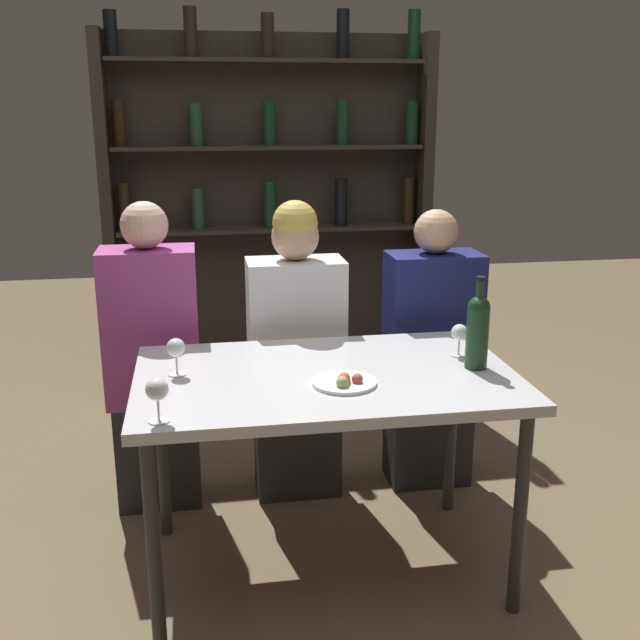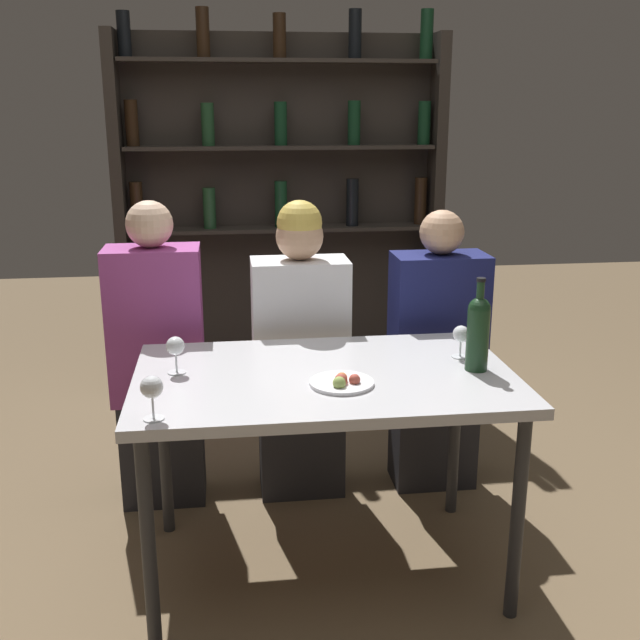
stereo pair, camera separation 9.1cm
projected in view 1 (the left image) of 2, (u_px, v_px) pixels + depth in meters
name	position (u px, v px, depth m)	size (l,w,h in m)	color
ground_plane	(325.00, 568.00, 2.69)	(10.00, 10.00, 0.00)	brown
dining_table	(326.00, 392.00, 2.50)	(1.26, 0.78, 0.74)	silver
wine_rack_wall	(270.00, 203.00, 4.09)	(1.77, 0.21, 2.08)	#28231E
wine_bottle	(478.00, 328.00, 2.49)	(0.08, 0.08, 0.32)	#19381E
wine_glass_0	(176.00, 349.00, 2.44)	(0.06, 0.06, 0.13)	silver
wine_glass_1	(459.00, 334.00, 2.63)	(0.06, 0.06, 0.12)	silver
wine_glass_2	(157.00, 391.00, 2.07)	(0.07, 0.07, 0.13)	silver
food_plate_0	(345.00, 382.00, 2.37)	(0.21, 0.21, 0.05)	white
seated_person_left	(153.00, 367.00, 2.99)	(0.37, 0.22, 1.25)	#26262B
seated_person_center	(296.00, 358.00, 3.08)	(0.39, 0.22, 1.25)	#26262B
seated_person_right	(431.00, 359.00, 3.18)	(0.38, 0.22, 1.20)	#26262B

